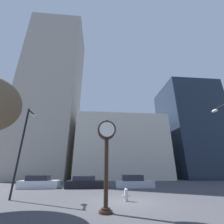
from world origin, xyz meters
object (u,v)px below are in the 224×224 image
Objects in this scene: car_black at (86,183)px; street_lamp_left at (25,137)px; car_silver at (134,182)px; fire_hydrant_near at (126,195)px; street_clock at (107,145)px; car_white at (39,183)px.

street_lamp_left reaches higher than car_black.
car_silver reaches higher than fire_hydrant_near.
street_clock is 13.08m from car_white.
car_black is 5.50m from car_silver.
car_white reaches higher than fire_hydrant_near.
street_lamp_left is at bearing 146.48° from street_clock.
fire_hydrant_near is at bearing 61.50° from street_clock.
street_lamp_left is (-10.01, -6.35, 3.81)m from car_silver.
fire_hydrant_near is (3.21, -7.73, -0.14)m from car_black.
street_clock is 1.03× the size of car_black.
car_black is 0.68× the size of street_lamp_left.
street_clock is 0.70× the size of street_lamp_left.
car_black is (5.15, -0.37, -0.03)m from car_white.
car_black is 8.65m from street_lamp_left.
car_white is 0.96× the size of car_silver.
fire_hydrant_near is (-2.29, -7.78, -0.17)m from car_silver.
car_silver is (10.65, -0.32, -0.00)m from car_white.
street_clock reaches higher than car_silver.
car_black is at bearing 99.46° from street_clock.
street_lamp_left is (-7.72, 1.43, 3.98)m from fire_hydrant_near.
street_lamp_left is (-4.51, -6.30, 3.84)m from car_black.
street_clock reaches higher than car_white.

